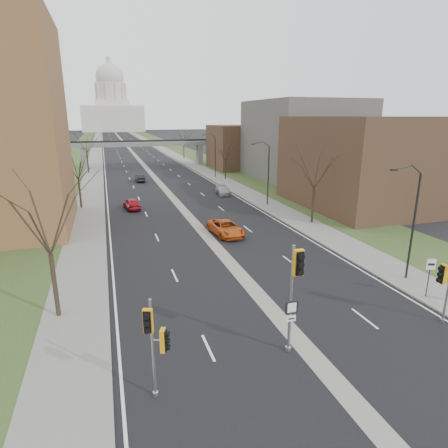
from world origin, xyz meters
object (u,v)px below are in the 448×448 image
signal_pole_left (155,337)px  car_right_near (226,228)px  signal_pole_median (295,282)px  car_right_mid (223,190)px  car_left_far (140,178)px  car_left_near (132,203)px  speed_limit_sign (430,271)px

signal_pole_left → car_right_near: 24.11m
car_right_near → signal_pole_median: bearing=-104.0°
signal_pole_median → car_right_mid: (9.14, 41.05, -3.46)m
signal_pole_median → car_left_far: bearing=94.3°
car_left_far → car_right_near: car_right_near is taller
car_left_near → speed_limit_sign: bearing=111.1°
signal_pole_left → signal_pole_median: (7.08, 1.11, 1.03)m
signal_pole_left → car_right_near: (10.13, 21.75, -2.34)m
signal_pole_median → speed_limit_sign: (11.74, 2.88, -2.12)m
signal_pole_median → car_left_near: bearing=100.8°
car_right_mid → car_left_near: bearing=-153.8°
car_left_far → car_right_mid: 20.01m
speed_limit_sign → signal_pole_median: bearing=-145.8°
signal_pole_median → car_right_near: signal_pole_median is taller
car_right_near → car_right_mid: car_right_near is taller
signal_pole_left → car_left_far: 58.80m
speed_limit_sign → car_left_far: bearing=124.9°
car_left_far → signal_pole_left: bearing=83.7°
signal_pole_left → car_left_near: bearing=108.8°
car_left_far → speed_limit_sign: bearing=102.8°
car_left_near → car_right_mid: car_left_near is taller
signal_pole_median → car_left_near: size_ratio=1.32×
car_left_near → car_left_far: bearing=-104.9°
signal_pole_left → car_left_near: (1.61, 36.43, -2.35)m
car_left_far → car_right_near: bearing=96.7°
signal_pole_left → speed_limit_sign: signal_pole_left is taller
car_left_far → car_right_mid: car_left_far is taller
car_right_near → car_right_mid: bearing=67.8°
signal_pole_median → car_right_near: 21.13m
signal_pole_left → car_right_mid: bearing=90.3°
signal_pole_median → car_right_mid: signal_pole_median is taller
signal_pole_left → car_right_near: bearing=86.4°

